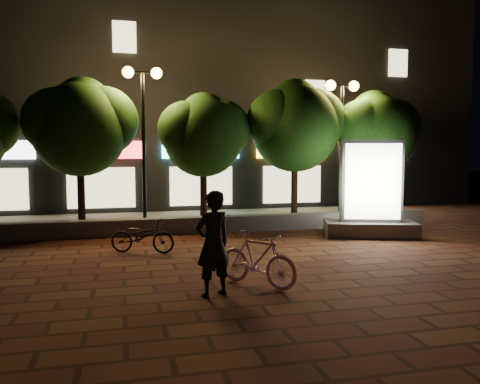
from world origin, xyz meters
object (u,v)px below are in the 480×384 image
object	(u,v)px
street_lamp_left	(143,106)
rider	(213,244)
street_lamp_right	(342,114)
ad_kiosk	(371,197)
scooter_parked	(142,236)
tree_right	(296,123)
tree_far_right	(377,129)
scooter_pink	(257,259)
tree_left	(81,123)
tree_mid	(204,132)

from	to	relation	value
street_lamp_left	rider	size ratio (longest dim) A/B	2.74
street_lamp_right	ad_kiosk	xyz separation A→B (m)	(-0.44, -3.00, -2.72)
ad_kiosk	scooter_parked	size ratio (longest dim) A/B	1.80
scooter_parked	ad_kiosk	bearing A→B (deg)	-62.40
tree_right	scooter_parked	size ratio (longest dim) A/B	3.09
rider	tree_far_right	bearing A→B (deg)	-154.78
street_lamp_right	scooter_pink	bearing A→B (deg)	-125.33
tree_left	street_lamp_right	xyz separation A→B (m)	(8.95, -0.26, 0.45)
tree_left	street_lamp_left	distance (m)	2.05
tree_mid	street_lamp_left	size ratio (longest dim) A/B	0.87
rider	scooter_parked	size ratio (longest dim) A/B	1.15
tree_mid	scooter_pink	world-z (taller)	tree_mid
tree_mid	rider	distance (m)	8.49
tree_mid	ad_kiosk	size ratio (longest dim) A/B	1.52
tree_left	scooter_pink	world-z (taller)	tree_left
scooter_pink	tree_left	bearing A→B (deg)	75.85
tree_far_right	street_lamp_right	size ratio (longest dim) A/B	0.96
tree_left	rider	bearing A→B (deg)	-71.09
street_lamp_right	tree_mid	bearing A→B (deg)	176.96
rider	scooter_parked	world-z (taller)	rider
tree_left	tree_right	distance (m)	7.30
ad_kiosk	scooter_parked	xyz separation A→B (m)	(-6.80, -0.84, -0.74)
scooter_parked	tree_far_right	bearing A→B (deg)	-44.45
tree_left	scooter_parked	world-z (taller)	tree_left
street_lamp_right	ad_kiosk	world-z (taller)	street_lamp_right
tree_mid	street_lamp_right	world-z (taller)	street_lamp_right
rider	street_lamp_right	bearing A→B (deg)	-149.36
street_lamp_right	scooter_parked	xyz separation A→B (m)	(-7.24, -3.83, -3.46)
tree_right	rider	distance (m)	9.63
tree_mid	ad_kiosk	world-z (taller)	tree_mid
tree_mid	street_lamp_right	bearing A→B (deg)	-3.04
street_lamp_right	scooter_parked	size ratio (longest dim) A/B	3.03
tree_right	ad_kiosk	world-z (taller)	tree_right
street_lamp_left	street_lamp_right	distance (m)	7.00
tree_right	tree_left	bearing A→B (deg)	-180.00
tree_far_right	scooter_pink	distance (m)	10.63
tree_right	street_lamp_right	size ratio (longest dim) A/B	1.02
tree_mid	scooter_pink	distance (m)	8.13
tree_left	street_lamp_right	size ratio (longest dim) A/B	0.98
tree_mid	tree_far_right	world-z (taller)	tree_far_right
tree_far_right	scooter_pink	size ratio (longest dim) A/B	2.73
tree_right	tree_far_right	xyz separation A→B (m)	(3.20, -0.00, -0.20)
tree_far_right	street_lamp_left	distance (m)	8.58
tree_far_right	street_lamp_right	bearing A→B (deg)	-170.39
tree_left	ad_kiosk	distance (m)	9.39
tree_left	tree_right	bearing A→B (deg)	0.00
tree_right	street_lamp_left	size ratio (longest dim) A/B	0.98
tree_left	scooter_parked	bearing A→B (deg)	-67.43
tree_right	street_lamp_left	distance (m)	5.38
tree_right	rider	xyz separation A→B (m)	(-4.53, -8.09, -2.62)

